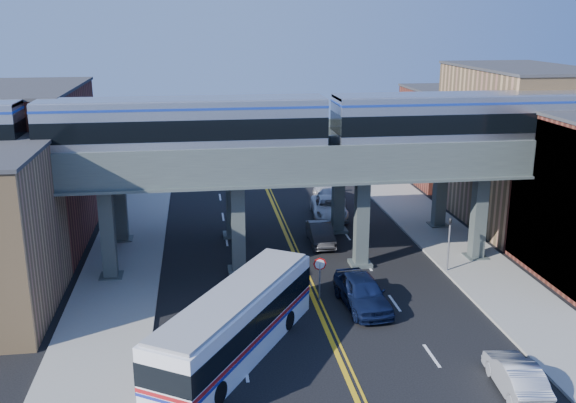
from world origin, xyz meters
The scene contains 19 objects.
ground centered at (0.00, 0.00, 0.00)m, with size 120.00×120.00×0.00m, color black.
sidewalk_west centered at (-11.50, 10.00, 0.08)m, with size 5.00×70.00×0.16m, color gray.
sidewalk_east centered at (11.50, 10.00, 0.08)m, with size 5.00×70.00×0.16m, color gray.
building_west_b centered at (-18.50, 16.00, 5.50)m, with size 8.00×14.00×11.00m, color brown.
building_west_c centered at (-18.50, 29.00, 4.00)m, with size 8.00×10.00×8.00m, color #A58155.
building_east_b centered at (18.50, 16.00, 6.00)m, with size 8.00×14.00×12.00m, color #A58155.
building_east_c centered at (18.50, 29.00, 4.50)m, with size 8.00×10.00×9.00m, color brown.
mural_panel centered at (14.55, 4.00, 4.75)m, with size 0.10×9.50×9.50m, color teal.
elevated_viaduct_near centered at (0.00, 8.00, 6.47)m, with size 52.00×3.60×7.40m.
elevated_viaduct_far centered at (0.00, 15.00, 6.47)m, with size 52.00×3.60×7.40m.
transit_train centered at (-7.08, 8.00, 9.47)m, with size 52.30×3.28×3.83m.
stop_sign centered at (0.30, 3.00, 1.76)m, with size 0.76×0.09×2.63m.
traffic_signal centered at (9.20, 6.00, 2.30)m, with size 0.15×0.18×4.10m.
transit_bus centered at (-4.85, -2.54, 1.62)m, with size 8.77×11.87×3.16m.
car_lane_a centered at (2.52, 1.78, 0.93)m, with size 2.20×5.46×1.86m, color #0E1735.
car_lane_b centered at (2.20, 12.50, 0.75)m, with size 1.59×4.55×1.50m, color #2F2E31.
car_lane_c centered at (4.09, 18.66, 0.83)m, with size 2.75×5.95×1.65m, color silver.
car_lane_d centered at (5.00, 23.25, 0.73)m, with size 2.05×5.05×1.47m, color #BCBDC1.
car_parked_curb centered at (7.01, -7.45, 0.74)m, with size 1.57×4.51×1.49m, color #ABACB0.
Camera 1 is at (-6.30, -30.45, 15.74)m, focal length 40.00 mm.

